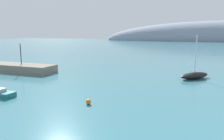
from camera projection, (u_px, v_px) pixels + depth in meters
name	position (u px, v px, depth m)	size (l,w,h in m)	color
breakwater_rocks	(4.00, 67.00, 44.68)	(23.83, 4.62, 1.51)	gray
distant_ridge	(222.00, 41.00, 221.21)	(261.56, 56.96, 42.58)	gray
sailboat_black_mid_mooring	(194.00, 75.00, 36.29)	(5.36, 6.21, 7.42)	black
mooring_buoy_orange	(88.00, 102.00, 23.00)	(0.58, 0.58, 0.58)	orange
harbor_lamp_post	(21.00, 51.00, 42.03)	(0.36, 0.36, 4.41)	black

